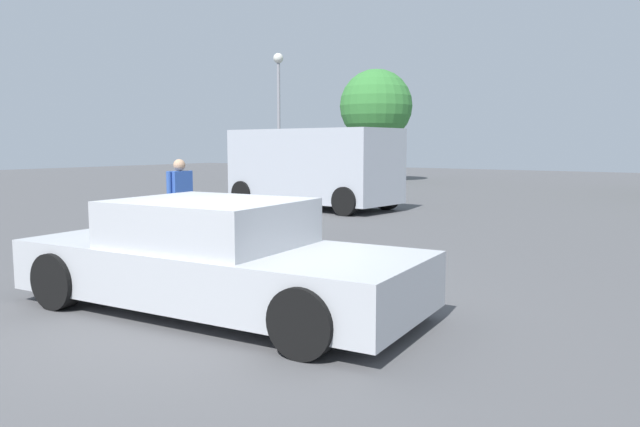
{
  "coord_description": "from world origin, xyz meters",
  "views": [
    {
      "loc": [
        4.52,
        -4.55,
        1.84
      ],
      "look_at": [
        -0.15,
        2.22,
        0.9
      ],
      "focal_mm": 33.96,
      "sensor_mm": 36.0,
      "label": 1
    }
  ],
  "objects_px": {
    "sedan_foreground": "(216,259)",
    "pedestrian": "(180,195)",
    "van_white": "(313,166)",
    "light_post_near": "(279,95)"
  },
  "relations": [
    {
      "from": "pedestrian",
      "to": "light_post_near",
      "type": "bearing_deg",
      "value": -53.79
    },
    {
      "from": "van_white",
      "to": "pedestrian",
      "type": "height_order",
      "value": "van_white"
    },
    {
      "from": "light_post_near",
      "to": "van_white",
      "type": "bearing_deg",
      "value": -45.77
    },
    {
      "from": "sedan_foreground",
      "to": "light_post_near",
      "type": "bearing_deg",
      "value": 121.39
    },
    {
      "from": "sedan_foreground",
      "to": "pedestrian",
      "type": "relative_size",
      "value": 3.02
    },
    {
      "from": "pedestrian",
      "to": "light_post_near",
      "type": "xyz_separation_m",
      "value": [
        -8.6,
        13.71,
        3.08
      ]
    },
    {
      "from": "sedan_foreground",
      "to": "pedestrian",
      "type": "bearing_deg",
      "value": 137.16
    },
    {
      "from": "van_white",
      "to": "light_post_near",
      "type": "bearing_deg",
      "value": -40.62
    },
    {
      "from": "sedan_foreground",
      "to": "pedestrian",
      "type": "xyz_separation_m",
      "value": [
        -3.62,
        2.8,
        0.36
      ]
    },
    {
      "from": "van_white",
      "to": "light_post_near",
      "type": "height_order",
      "value": "light_post_near"
    }
  ]
}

